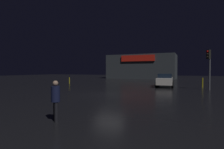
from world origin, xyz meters
TOP-DOWN VIEW (x-y plane):
  - ground_plane at (0.00, 0.00)m, footprint 120.00×120.00m
  - store_building at (-4.95, 30.71)m, footprint 16.21×8.61m
  - traffic_signal_opposite at (7.77, 6.96)m, footprint 0.43×0.42m
  - car_near at (3.29, 8.98)m, footprint 2.24×4.71m
  - pedestrian at (1.32, -7.80)m, footprint 0.47×0.47m
  - bollard_kerb_a at (7.38, 9.55)m, footprint 0.13×0.13m
  - bollard_kerb_b at (-10.22, 8.21)m, footprint 0.12×0.12m

SIDE VIEW (x-z plane):
  - ground_plane at x=0.00m, z-range 0.00..0.00m
  - bollard_kerb_b at x=-10.22m, z-range 0.00..0.98m
  - bollard_kerb_a at x=7.38m, z-range 0.00..1.13m
  - car_near at x=3.29m, z-range 0.02..1.60m
  - pedestrian at x=1.32m, z-range 0.12..1.70m
  - traffic_signal_opposite at x=7.77m, z-range 0.82..4.85m
  - store_building at x=-4.95m, z-range 0.01..5.79m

